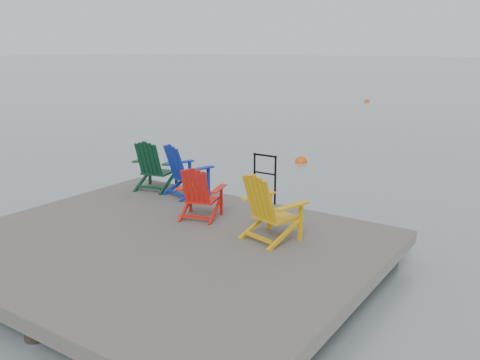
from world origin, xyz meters
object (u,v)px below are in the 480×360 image
Objects in this scene: chair_green at (154,165)px; buoy_a at (301,162)px; chair_red at (199,192)px; handrail at (265,174)px; chair_yellow at (269,207)px; buoy_b at (367,102)px; chair_blue at (184,170)px.

chair_green is 5.94m from buoy_a.
chair_green is 2.06m from chair_red.
chair_green reaches higher than buoy_a.
chair_yellow reaches higher than handrail.
chair_green is 1.12× the size of chair_red.
buoy_a is 18.16m from buoy_b.
chair_green is 2.94× the size of buoy_b.
handrail is 2.33m from chair_green.
chair_blue is (0.78, 0.00, 0.00)m from chair_green.
handrail reaches higher than buoy_b.
buoy_b is at bearing 86.47° from chair_red.
handrail is 1.88m from chair_yellow.
handrail is 1.57m from chair_blue.
chair_green is 23.84m from buoy_b.
chair_red is (-0.42, -1.38, -0.09)m from handrail.
buoy_b is (-5.03, 23.44, -1.00)m from chair_blue.
chair_yellow reaches higher than chair_red.
buoy_b is (-4.25, 23.44, -1.00)m from chair_green.
chair_red is at bearing -173.16° from chair_yellow.
chair_yellow is at bearing -72.88° from buoy_b.
chair_red is 0.88× the size of chair_yellow.
chair_blue is at bearing -84.97° from buoy_a.
buoy_b is (-4.52, 17.59, 0.00)m from buoy_a.
buoy_a is (-1.59, 6.75, -0.95)m from chair_red.
chair_yellow reaches higher than buoy_b.
handrail is 2.43× the size of buoy_a.
chair_yellow is (1.03, -1.58, -0.03)m from handrail.
chair_green is 0.99× the size of chair_blue.
chair_yellow reaches higher than buoy_a.
chair_yellow reaches higher than chair_green.
chair_blue is 23.99m from buoy_b.
chair_red is at bearing -76.77° from buoy_a.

